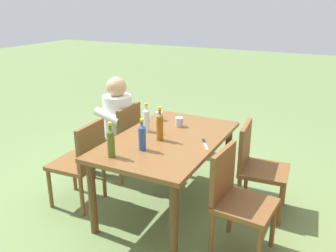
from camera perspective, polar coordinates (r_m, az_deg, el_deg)
name	(u,v)px	position (r m, az deg, el deg)	size (l,w,h in m)	color
ground_plane	(168,206)	(3.69, 0.00, -12.58)	(24.00, 24.00, 0.00)	#6B844C
dining_table	(168,147)	(3.39, 0.00, -3.35)	(1.51, 0.94, 0.73)	brown
chair_near_left	(121,137)	(4.08, -7.52, -1.77)	(0.45, 0.45, 0.87)	brown
chair_near_right	(82,160)	(3.59, -13.55, -5.22)	(0.46, 0.46, 0.87)	brown
chair_far_right	(236,196)	(2.93, 10.76, -10.95)	(0.48, 0.48, 0.87)	brown
chair_far_left	(256,164)	(3.51, 13.88, -5.85)	(0.47, 0.47, 0.87)	brown
person_in_white_shirt	(112,122)	(4.09, -8.89, 0.68)	(0.47, 0.62, 1.18)	white
bottle_clear	(147,119)	(3.50, -3.45, 1.08)	(0.06, 0.06, 0.29)	white
bottle_blue	(142,137)	(3.06, -4.15, -1.71)	(0.06, 0.06, 0.28)	#2D56A3
bottle_olive	(111,142)	(2.95, -9.11, -2.55)	(0.06, 0.06, 0.30)	#566623
bottle_amber	(160,126)	(3.26, -1.32, 0.02)	(0.06, 0.06, 0.32)	#996019
cup_steel	(179,122)	(3.65, 1.80, 0.64)	(0.08, 0.08, 0.09)	#B2B7BC
cup_glass	(159,116)	(3.85, -1.42, 1.62)	(0.07, 0.07, 0.09)	silver
table_knife	(205,144)	(3.23, 5.89, -2.83)	(0.22, 0.14, 0.01)	silver
backpack_by_near_side	(200,140)	(4.76, 5.09, -2.32)	(0.30, 0.23, 0.40)	#47663D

